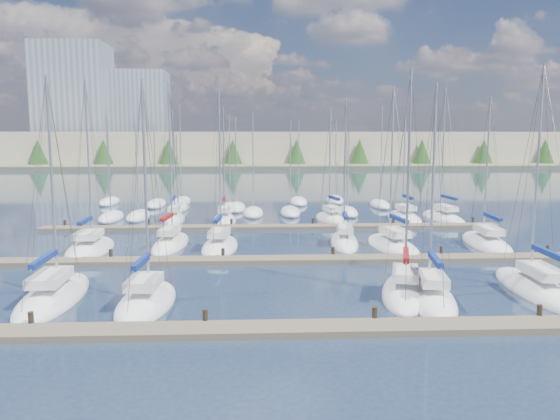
{
  "coord_description": "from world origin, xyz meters",
  "views": [
    {
      "loc": [
        -1.6,
        -21.8,
        8.89
      ],
      "look_at": [
        0.0,
        14.0,
        4.0
      ],
      "focal_mm": 35.0,
      "sensor_mm": 36.0,
      "label": 1
    }
  ],
  "objects_px": {
    "sailboat_h": "(90,249)",
    "sailboat_i": "(171,244)",
    "sailboat_c": "(146,302)",
    "sailboat_k": "(344,242)",
    "sailboat_b": "(54,296)",
    "sailboat_m": "(486,243)",
    "sailboat_j": "(220,246)",
    "sailboat_r": "(443,218)",
    "sailboat_o": "(225,220)",
    "sailboat_l": "(393,246)",
    "sailboat_f": "(536,289)",
    "sailboat_e": "(431,298)",
    "sailboat_p": "(331,219)",
    "sailboat_n": "(175,219)",
    "sailboat_q": "(404,218)",
    "sailboat_d": "(405,292)"
  },
  "relations": [
    {
      "from": "sailboat_o",
      "to": "sailboat_p",
      "type": "xyz_separation_m",
      "value": [
        11.17,
        0.22,
        -0.01
      ]
    },
    {
      "from": "sailboat_f",
      "to": "sailboat_h",
      "type": "bearing_deg",
      "value": 158.77
    },
    {
      "from": "sailboat_o",
      "to": "sailboat_f",
      "type": "bearing_deg",
      "value": -55.93
    },
    {
      "from": "sailboat_n",
      "to": "sailboat_r",
      "type": "height_order",
      "value": "sailboat_r"
    },
    {
      "from": "sailboat_c",
      "to": "sailboat_o",
      "type": "xyz_separation_m",
      "value": [
        2.55,
        28.04,
        0.02
      ]
    },
    {
      "from": "sailboat_e",
      "to": "sailboat_r",
      "type": "relative_size",
      "value": 0.83
    },
    {
      "from": "sailboat_b",
      "to": "sailboat_q",
      "type": "bearing_deg",
      "value": 43.45
    },
    {
      "from": "sailboat_r",
      "to": "sailboat_d",
      "type": "bearing_deg",
      "value": -118.16
    },
    {
      "from": "sailboat_q",
      "to": "sailboat_m",
      "type": "bearing_deg",
      "value": -79.93
    },
    {
      "from": "sailboat_i",
      "to": "sailboat_d",
      "type": "height_order",
      "value": "sailboat_i"
    },
    {
      "from": "sailboat_c",
      "to": "sailboat_i",
      "type": "height_order",
      "value": "sailboat_i"
    },
    {
      "from": "sailboat_i",
      "to": "sailboat_k",
      "type": "bearing_deg",
      "value": 5.49
    },
    {
      "from": "sailboat_l",
      "to": "sailboat_b",
      "type": "xyz_separation_m",
      "value": [
        -22.0,
        -12.89,
        -0.0
      ]
    },
    {
      "from": "sailboat_h",
      "to": "sailboat_e",
      "type": "bearing_deg",
      "value": -33.62
    },
    {
      "from": "sailboat_r",
      "to": "sailboat_o",
      "type": "bearing_deg",
      "value": 176.13
    },
    {
      "from": "sailboat_q",
      "to": "sailboat_k",
      "type": "xyz_separation_m",
      "value": [
        -8.6,
        -13.04,
        0.02
      ]
    },
    {
      "from": "sailboat_q",
      "to": "sailboat_c",
      "type": "bearing_deg",
      "value": -128.59
    },
    {
      "from": "sailboat_f",
      "to": "sailboat_q",
      "type": "bearing_deg",
      "value": 92.6
    },
    {
      "from": "sailboat_p",
      "to": "sailboat_j",
      "type": "height_order",
      "value": "sailboat_j"
    },
    {
      "from": "sailboat_c",
      "to": "sailboat_n",
      "type": "bearing_deg",
      "value": 97.92
    },
    {
      "from": "sailboat_h",
      "to": "sailboat_b",
      "type": "bearing_deg",
      "value": -83.4
    },
    {
      "from": "sailboat_n",
      "to": "sailboat_r",
      "type": "relative_size",
      "value": 0.83
    },
    {
      "from": "sailboat_h",
      "to": "sailboat_j",
      "type": "distance_m",
      "value": 10.06
    },
    {
      "from": "sailboat_q",
      "to": "sailboat_n",
      "type": "distance_m",
      "value": 24.47
    },
    {
      "from": "sailboat_f",
      "to": "sailboat_c",
      "type": "height_order",
      "value": "sailboat_f"
    },
    {
      "from": "sailboat_e",
      "to": "sailboat_l",
      "type": "bearing_deg",
      "value": 92.66
    },
    {
      "from": "sailboat_h",
      "to": "sailboat_m",
      "type": "bearing_deg",
      "value": -0.14
    },
    {
      "from": "sailboat_h",
      "to": "sailboat_i",
      "type": "distance_m",
      "value": 6.18
    },
    {
      "from": "sailboat_k",
      "to": "sailboat_b",
      "type": "distance_m",
      "value": 23.53
    },
    {
      "from": "sailboat_n",
      "to": "sailboat_p",
      "type": "distance_m",
      "value": 16.48
    },
    {
      "from": "sailboat_e",
      "to": "sailboat_i",
      "type": "height_order",
      "value": "sailboat_i"
    },
    {
      "from": "sailboat_q",
      "to": "sailboat_e",
      "type": "height_order",
      "value": "sailboat_e"
    },
    {
      "from": "sailboat_k",
      "to": "sailboat_m",
      "type": "relative_size",
      "value": 0.99
    },
    {
      "from": "sailboat_i",
      "to": "sailboat_n",
      "type": "relative_size",
      "value": 1.12
    },
    {
      "from": "sailboat_f",
      "to": "sailboat_e",
      "type": "relative_size",
      "value": 1.1
    },
    {
      "from": "sailboat_q",
      "to": "sailboat_e",
      "type": "distance_m",
      "value": 29.61
    },
    {
      "from": "sailboat_k",
      "to": "sailboat_d",
      "type": "xyz_separation_m",
      "value": [
        1.03,
        -14.67,
        -0.0
      ]
    },
    {
      "from": "sailboat_o",
      "to": "sailboat_i",
      "type": "bearing_deg",
      "value": -108.39
    },
    {
      "from": "sailboat_h",
      "to": "sailboat_j",
      "type": "xyz_separation_m",
      "value": [
        10.05,
        0.35,
        0.01
      ]
    },
    {
      "from": "sailboat_c",
      "to": "sailboat_m",
      "type": "bearing_deg",
      "value": 33.5
    },
    {
      "from": "sailboat_o",
      "to": "sailboat_l",
      "type": "height_order",
      "value": "sailboat_l"
    },
    {
      "from": "sailboat_d",
      "to": "sailboat_b",
      "type": "xyz_separation_m",
      "value": [
        -19.43,
        -0.0,
        -0.02
      ]
    },
    {
      "from": "sailboat_k",
      "to": "sailboat_j",
      "type": "xyz_separation_m",
      "value": [
        -10.17,
        -1.47,
        -0.01
      ]
    },
    {
      "from": "sailboat_p",
      "to": "sailboat_j",
      "type": "relative_size",
      "value": 0.95
    },
    {
      "from": "sailboat_p",
      "to": "sailboat_d",
      "type": "height_order",
      "value": "sailboat_d"
    },
    {
      "from": "sailboat_h",
      "to": "sailboat_p",
      "type": "relative_size",
      "value": 1.12
    },
    {
      "from": "sailboat_e",
      "to": "sailboat_n",
      "type": "xyz_separation_m",
      "value": [
        -18.01,
        28.89,
        0.02
      ]
    },
    {
      "from": "sailboat_i",
      "to": "sailboat_m",
      "type": "relative_size",
      "value": 1.08
    },
    {
      "from": "sailboat_l",
      "to": "sailboat_b",
      "type": "bearing_deg",
      "value": -155.87
    },
    {
      "from": "sailboat_o",
      "to": "sailboat_p",
      "type": "distance_m",
      "value": 11.18
    }
  ]
}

